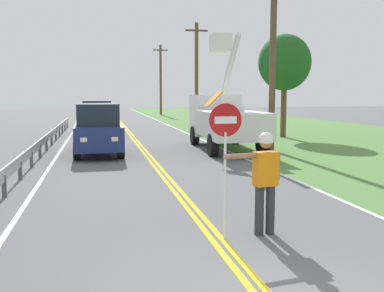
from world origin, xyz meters
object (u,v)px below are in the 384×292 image
(stop_sign_paddle, at_px, (225,140))
(traffic_cone_lead, at_px, (262,174))
(utility_bucket_truck, at_px, (223,118))
(utility_pole_near, at_px, (273,54))
(oncoming_suv_nearest, at_px, (98,129))
(utility_pole_mid, at_px, (197,72))
(utility_pole_far, at_px, (161,79))
(flagger_worker, at_px, (265,176))
(roadside_tree_verge, at_px, (285,63))
(oncoming_suv_second, at_px, (97,118))

(stop_sign_paddle, bearing_deg, traffic_cone_lead, 61.42)
(utility_bucket_truck, bearing_deg, utility_pole_near, -31.07)
(utility_bucket_truck, xyz_separation_m, oncoming_suv_nearest, (-5.63, -0.93, -0.35))
(utility_bucket_truck, bearing_deg, utility_pole_mid, 82.05)
(utility_bucket_truck, xyz_separation_m, utility_pole_far, (1.96, 34.85, 2.98))
(flagger_worker, relative_size, oncoming_suv_nearest, 0.39)
(utility_pole_mid, height_order, traffic_cone_lead, utility_pole_mid)
(utility_bucket_truck, bearing_deg, stop_sign_paddle, -105.72)
(utility_pole_mid, xyz_separation_m, roadside_tree_verge, (2.75, -10.93, 0.04))
(utility_pole_near, xyz_separation_m, roadside_tree_verge, (3.04, 5.74, 0.07))
(utility_bucket_truck, distance_m, utility_pole_far, 35.03)
(oncoming_suv_second, xyz_separation_m, roadside_tree_verge, (10.62, -3.63, 3.21))
(oncoming_suv_nearest, bearing_deg, utility_bucket_truck, 9.35)
(utility_pole_far, relative_size, traffic_cone_lead, 12.00)
(stop_sign_paddle, distance_m, utility_pole_mid, 28.75)
(stop_sign_paddle, xyz_separation_m, oncoming_suv_nearest, (-2.10, 11.60, -0.65))
(oncoming_suv_nearest, xyz_separation_m, utility_pole_mid, (7.80, 16.47, 3.17))
(utility_pole_far, bearing_deg, oncoming_suv_second, -106.04)
(flagger_worker, bearing_deg, oncoming_suv_second, 98.08)
(utility_pole_near, bearing_deg, traffic_cone_lead, -113.55)
(utility_pole_far, bearing_deg, traffic_cone_lead, -94.31)
(flagger_worker, distance_m, utility_pole_far, 47.61)
(traffic_cone_lead, bearing_deg, flagger_worker, -110.24)
(roadside_tree_verge, bearing_deg, utility_pole_near, -117.91)
(utility_pole_far, height_order, traffic_cone_lead, utility_pole_far)
(oncoming_suv_nearest, xyz_separation_m, utility_pole_near, (7.51, -0.21, 3.14))
(flagger_worker, height_order, utility_pole_far, utility_pole_far)
(oncoming_suv_nearest, bearing_deg, oncoming_suv_second, 90.42)
(stop_sign_paddle, relative_size, oncoming_suv_second, 0.50)
(utility_pole_mid, bearing_deg, utility_pole_near, -90.99)
(utility_pole_near, height_order, utility_pole_far, utility_pole_far)
(oncoming_suv_nearest, distance_m, traffic_cone_lead, 8.70)
(flagger_worker, relative_size, utility_bucket_truck, 0.26)
(flagger_worker, relative_size, utility_pole_near, 0.23)
(utility_pole_mid, distance_m, traffic_cone_lead, 24.55)
(flagger_worker, bearing_deg, roadside_tree_verge, 65.68)
(oncoming_suv_nearest, relative_size, roadside_tree_verge, 0.79)
(stop_sign_paddle, height_order, utility_pole_near, utility_pole_near)
(flagger_worker, distance_m, oncoming_suv_second, 20.85)
(utility_bucket_truck, bearing_deg, flagger_worker, -102.56)
(flagger_worker, distance_m, utility_pole_mid, 28.56)
(utility_pole_near, height_order, roadside_tree_verge, utility_pole_near)
(utility_pole_mid, bearing_deg, utility_pole_far, 90.63)
(oncoming_suv_second, bearing_deg, stop_sign_paddle, -84.03)
(traffic_cone_lead, bearing_deg, stop_sign_paddle, -118.58)
(stop_sign_paddle, distance_m, roadside_tree_verge, 19.27)
(oncoming_suv_second, bearing_deg, roadside_tree_verge, -18.85)
(flagger_worker, distance_m, utility_bucket_truck, 12.72)
(utility_bucket_truck, distance_m, roadside_tree_verge, 7.33)
(flagger_worker, xyz_separation_m, utility_pole_mid, (4.94, 27.95, 3.18))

